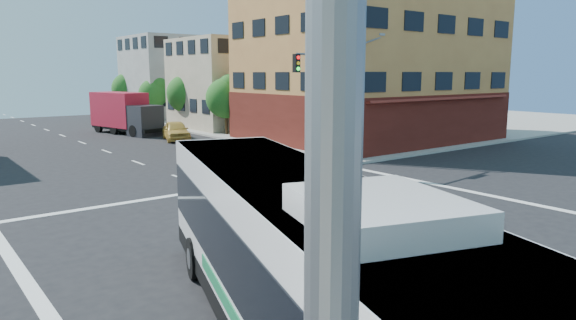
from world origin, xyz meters
TOP-DOWN VIEW (x-y plane):
  - ground at (0.00, 0.00)m, footprint 120.00×120.00m
  - sidewalk_ne at (35.00, 35.00)m, footprint 50.00×50.00m
  - corner_building_ne at (19.99, 18.48)m, footprint 18.10×15.44m
  - building_east_near at (16.98, 33.98)m, footprint 12.06×10.06m
  - building_east_far at (16.98, 47.98)m, footprint 12.06×10.06m
  - signal_mast_ne at (9.08, 10.62)m, footprint 7.91×1.13m
  - signal_mast_sw at (-9.08, -10.64)m, footprint 7.91×1.01m
  - street_tree_a at (11.90, 27.92)m, footprint 3.60×3.60m
  - street_tree_b at (11.90, 35.92)m, footprint 3.80×3.80m
  - street_tree_c at (11.90, 43.92)m, footprint 3.40×3.40m
  - street_tree_d at (11.90, 51.92)m, footprint 4.00×4.00m
  - transit_bus at (-5.79, -4.26)m, footprint 6.70×13.46m
  - box_truck at (5.17, 35.00)m, footprint 4.29×8.78m
  - parked_car at (6.76, 27.76)m, footprint 3.24×5.11m

SIDE VIEW (x-z plane):
  - ground at x=0.00m, z-range 0.00..0.00m
  - sidewalk_ne at x=35.00m, z-range 0.00..0.15m
  - parked_car at x=6.76m, z-range 0.00..1.62m
  - box_truck at x=5.17m, z-range -0.06..3.75m
  - transit_bus at x=-5.79m, z-range -0.04..3.87m
  - street_tree_c at x=11.90m, z-range 0.82..6.11m
  - street_tree_a at x=11.90m, z-range 0.83..6.35m
  - street_tree_b at x=11.90m, z-range 0.85..6.65m
  - street_tree_d at x=11.90m, z-range 0.87..6.90m
  - building_east_near at x=16.98m, z-range 0.01..9.01m
  - signal_mast_ne at x=9.08m, z-range 0.95..9.02m
  - signal_mast_sw at x=-9.08m, z-range 0.95..9.02m
  - building_east_far at x=16.98m, z-range 0.01..10.01m
  - corner_building_ne at x=19.99m, z-range -1.11..12.89m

